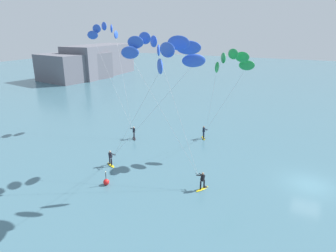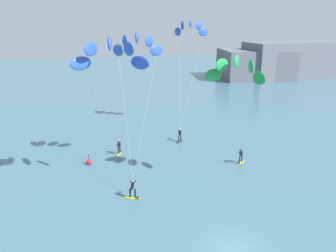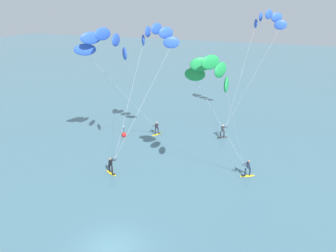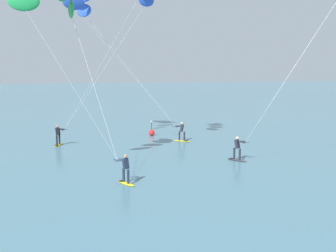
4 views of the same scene
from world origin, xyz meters
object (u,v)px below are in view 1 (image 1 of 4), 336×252
(kitesurfer_far_out, at_px, (175,59))
(kitesurfer_downwind, at_px, (231,64))
(marker_buoy, at_px, (106,182))
(kitesurfer_mid_water, at_px, (106,35))
(kitesurfer_nearshore, at_px, (147,51))

(kitesurfer_far_out, xyz_separation_m, kitesurfer_downwind, (10.29, -1.82, -1.42))
(kitesurfer_far_out, bearing_deg, marker_buoy, 109.50)
(kitesurfer_mid_water, xyz_separation_m, kitesurfer_downwind, (-2.01, -17.88, -2.67))
(kitesurfer_nearshore, xyz_separation_m, marker_buoy, (-5.06, 1.76, -11.48))
(kitesurfer_far_out, height_order, kitesurfer_downwind, kitesurfer_far_out)
(kitesurfer_downwind, bearing_deg, kitesurfer_far_out, 169.99)
(kitesurfer_downwind, xyz_separation_m, marker_buoy, (-12.40, 7.77, -9.83))
(kitesurfer_nearshore, bearing_deg, kitesurfer_downwind, -39.33)
(kitesurfer_nearshore, bearing_deg, kitesurfer_far_out, -125.16)
(kitesurfer_mid_water, distance_m, kitesurfer_far_out, 20.27)
(kitesurfer_mid_water, distance_m, marker_buoy, 21.59)
(kitesurfer_mid_water, height_order, kitesurfer_far_out, kitesurfer_mid_water)
(kitesurfer_far_out, bearing_deg, kitesurfer_mid_water, 52.55)
(kitesurfer_far_out, xyz_separation_m, marker_buoy, (-2.11, 5.95, -11.24))
(kitesurfer_nearshore, distance_m, kitesurfer_far_out, 5.14)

